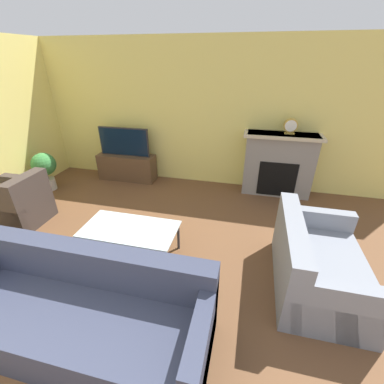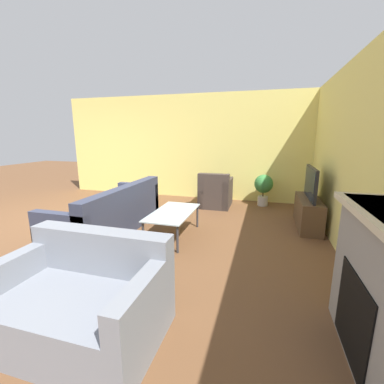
% 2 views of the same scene
% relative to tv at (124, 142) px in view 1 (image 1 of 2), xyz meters
% --- Properties ---
extents(wall_back, '(8.64, 0.06, 2.70)m').
position_rel_tv_xyz_m(wall_back, '(1.15, 0.30, 0.53)').
color(wall_back, '#EADB72').
rests_on(wall_back, ground_plane).
extents(fireplace, '(1.34, 0.45, 1.16)m').
position_rel_tv_xyz_m(fireplace, '(3.04, 0.07, -0.22)').
color(fireplace, gray).
rests_on(fireplace, ground_plane).
extents(tv_stand, '(1.20, 0.37, 0.54)m').
position_rel_tv_xyz_m(tv_stand, '(0.00, 0.00, -0.56)').
color(tv_stand, brown).
rests_on(tv_stand, ground_plane).
extents(tv, '(1.05, 0.06, 0.57)m').
position_rel_tv_xyz_m(tv, '(0.00, 0.00, 0.00)').
color(tv, '#232328').
rests_on(tv, tv_stand).
extents(couch_sectional, '(2.35, 0.88, 0.82)m').
position_rel_tv_xyz_m(couch_sectional, '(1.20, -3.35, -0.54)').
color(couch_sectional, '#33384C').
rests_on(couch_sectional, ground_plane).
extents(couch_loveseat, '(0.91, 1.37, 0.82)m').
position_rel_tv_xyz_m(couch_loveseat, '(3.36, -2.22, -0.53)').
color(couch_loveseat, gray).
rests_on(couch_loveseat, ground_plane).
extents(armchair_by_window, '(0.84, 0.71, 0.82)m').
position_rel_tv_xyz_m(armchair_by_window, '(-0.93, -1.90, -0.52)').
color(armchair_by_window, '#3D332D').
rests_on(armchair_by_window, ground_plane).
extents(coffee_table, '(1.19, 0.62, 0.43)m').
position_rel_tv_xyz_m(coffee_table, '(1.13, -2.22, -0.43)').
color(coffee_table, '#333338').
rests_on(coffee_table, ground_plane).
extents(potted_plant, '(0.44, 0.44, 0.75)m').
position_rel_tv_xyz_m(potted_plant, '(-1.30, -0.82, -0.35)').
color(potted_plant, beige).
rests_on(potted_plant, ground_plane).
extents(mantel_clock, '(0.24, 0.07, 0.27)m').
position_rel_tv_xyz_m(mantel_clock, '(3.14, 0.07, 0.47)').
color(mantel_clock, '#B79338').
rests_on(mantel_clock, fireplace).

